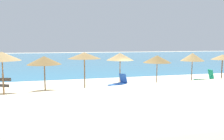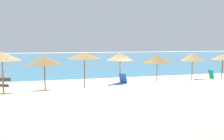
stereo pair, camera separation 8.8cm
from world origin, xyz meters
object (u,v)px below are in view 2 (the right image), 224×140
at_px(beach_ball, 148,91).
at_px(lounge_chair_0, 206,78).
at_px(beach_umbrella_6, 223,57).
at_px(wooden_signpost, 3,87).
at_px(beach_umbrella_3, 120,57).
at_px(beach_umbrella_5, 193,57).
at_px(beach_umbrella_0, 2,56).
at_px(beach_umbrella_2, 84,56).
at_px(lounge_chair_1, 119,82).
at_px(beach_umbrella_4, 157,59).
at_px(beach_umbrella_1, 44,60).
at_px(cooler_box, 186,86).

bearing_deg(beach_ball, lounge_chair_0, 18.17).
distance_m(beach_umbrella_6, wooden_signpost, 17.84).
relative_size(beach_umbrella_3, beach_umbrella_5, 1.03).
distance_m(beach_umbrella_0, beach_umbrella_3, 8.66).
height_order(beach_umbrella_2, lounge_chair_0, beach_umbrella_2).
height_order(beach_umbrella_6, wooden_signpost, beach_umbrella_6).
xyz_separation_m(beach_umbrella_0, beach_umbrella_3, (8.64, 0.45, -0.18)).
xyz_separation_m(beach_umbrella_0, lounge_chair_1, (8.22, -0.64, -2.10)).
distance_m(beach_umbrella_3, beach_umbrella_6, 9.51).
bearing_deg(wooden_signpost, beach_umbrella_4, 34.26).
bearing_deg(beach_umbrella_1, cooler_box, -12.64).
bearing_deg(beach_umbrella_6, cooler_box, -158.51).
height_order(beach_umbrella_5, lounge_chair_1, beach_umbrella_5).
xyz_separation_m(beach_umbrella_4, lounge_chair_0, (4.14, -0.97, -1.65)).
bearing_deg(beach_umbrella_6, beach_umbrella_3, 176.46).
bearing_deg(beach_ball, beach_umbrella_4, 54.03).
xyz_separation_m(beach_umbrella_5, cooler_box, (-2.02, -2.18, -2.07)).
bearing_deg(beach_umbrella_2, beach_umbrella_6, -0.47).
bearing_deg(beach_umbrella_6, beach_umbrella_4, 176.81).
xyz_separation_m(beach_umbrella_6, cooler_box, (-5.00, -1.97, -2.03)).
bearing_deg(lounge_chair_1, wooden_signpost, 80.89).
height_order(beach_umbrella_2, beach_umbrella_6, beach_umbrella_2).
xyz_separation_m(beach_umbrella_5, beach_ball, (-5.52, -2.91, -2.12)).
relative_size(beach_umbrella_0, beach_umbrella_1, 1.14).
xyz_separation_m(beach_umbrella_5, beach_umbrella_6, (2.99, -0.21, -0.04)).
bearing_deg(beach_umbrella_3, wooden_signpost, -152.00).
bearing_deg(wooden_signpost, lounge_chair_1, 37.18).
distance_m(beach_umbrella_2, beach_ball, 5.40).
distance_m(lounge_chair_0, beach_ball, 6.70).
bearing_deg(beach_umbrella_5, beach_umbrella_2, -179.36).
height_order(beach_umbrella_1, lounge_chair_0, beach_umbrella_1).
relative_size(beach_umbrella_3, lounge_chair_1, 1.56).
relative_size(beach_umbrella_2, lounge_chair_1, 1.62).
height_order(beach_umbrella_1, cooler_box, beach_umbrella_1).
distance_m(beach_umbrella_3, beach_ball, 4.09).
bearing_deg(cooler_box, beach_umbrella_0, 170.89).
xyz_separation_m(beach_umbrella_0, beach_ball, (9.62, -2.83, -2.41)).
height_order(beach_umbrella_0, beach_umbrella_6, beach_umbrella_0).
relative_size(beach_umbrella_6, wooden_signpost, 1.35).
distance_m(beach_umbrella_5, beach_umbrella_6, 2.99).
bearing_deg(beach_umbrella_1, beach_umbrella_2, -4.97).
xyz_separation_m(beach_umbrella_3, beach_ball, (0.98, -3.29, -2.23)).
distance_m(beach_umbrella_1, beach_umbrella_4, 9.07).
xyz_separation_m(lounge_chair_0, beach_ball, (-6.35, -2.08, -0.35)).
relative_size(beach_umbrella_4, beach_ball, 7.35).
height_order(beach_umbrella_4, beach_umbrella_5, beach_umbrella_5).
relative_size(beach_umbrella_3, beach_ball, 8.02).
distance_m(beach_umbrella_2, beach_umbrella_6, 12.46).
bearing_deg(lounge_chair_0, lounge_chair_1, 97.24).
xyz_separation_m(beach_umbrella_6, lounge_chair_0, (-2.16, -0.61, -1.73)).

